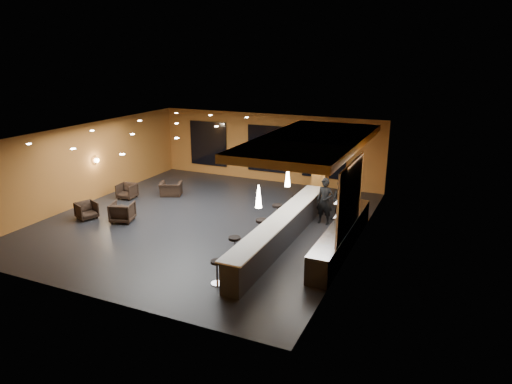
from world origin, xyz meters
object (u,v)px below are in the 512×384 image
at_px(bar_stool_4, 296,202).
at_px(column, 321,167).
at_px(staff_b, 341,201).
at_px(armchair_a, 87,210).
at_px(armchair_c, 127,191).
at_px(bar_stool_0, 217,269).
at_px(pendant_0, 259,197).
at_px(bar_stool_3, 277,212).
at_px(pendant_2, 310,161).
at_px(staff_c, 347,203).
at_px(bar_stool_1, 235,246).
at_px(bar_stool_2, 262,228).
at_px(pendant_1, 288,177).
at_px(staff_a, 325,201).
at_px(armchair_d, 171,189).
at_px(prep_counter, 342,237).
at_px(bar_counter, 282,231).
at_px(armchair_b, 122,212).

bearing_deg(bar_stool_4, column, 60.92).
distance_m(staff_b, bar_stool_4, 2.05).
xyz_separation_m(armchair_a, armchair_c, (-0.24, 2.80, 0.01)).
bearing_deg(bar_stool_0, pendant_0, 64.54).
bearing_deg(bar_stool_3, column, 73.13).
bearing_deg(pendant_0, column, 90.00).
bearing_deg(armchair_a, column, -33.79).
relative_size(pendant_0, pendant_2, 1.00).
bearing_deg(bar_stool_4, pendant_0, -82.93).
distance_m(staff_b, armchair_a, 10.25).
relative_size(staff_c, bar_stool_1, 1.90).
xyz_separation_m(armchair_a, bar_stool_2, (7.42, 0.68, 0.21)).
distance_m(staff_b, armchair_c, 9.79).
bearing_deg(bar_stool_3, bar_stool_0, -87.99).
bearing_deg(pendant_0, bar_stool_0, -115.46).
xyz_separation_m(staff_c, bar_stool_2, (-2.26, -3.25, -0.22)).
bearing_deg(bar_stool_0, bar_stool_3, 92.01).
bearing_deg(staff_c, staff_b, -179.31).
bearing_deg(bar_stool_3, armchair_a, -160.76).
bearing_deg(pendant_1, bar_stool_1, -111.70).
relative_size(staff_a, bar_stool_1, 2.27).
height_order(staff_c, bar_stool_0, staff_c).
distance_m(staff_a, armchair_d, 7.64).
xyz_separation_m(prep_counter, bar_stool_0, (-2.68, -3.93, 0.05)).
bearing_deg(pendant_0, bar_stool_3, 102.93).
relative_size(bar_counter, armchair_c, 10.36).
relative_size(armchair_a, armchair_c, 0.98).
bearing_deg(pendant_2, bar_stool_4, 149.37).
bearing_deg(bar_stool_4, staff_a, -28.70).
bearing_deg(bar_stool_2, bar_stool_1, -96.71).
relative_size(column, armchair_d, 3.55).
relative_size(armchair_a, bar_stool_0, 1.01).
bearing_deg(armchair_c, bar_stool_0, -40.95).
xyz_separation_m(armchair_b, bar_stool_2, (5.88, 0.35, 0.16)).
distance_m(prep_counter, armchair_d, 9.21).
bearing_deg(column, bar_stool_2, -98.70).
bearing_deg(pendant_2, pendant_0, -90.00).
distance_m(column, staff_a, 2.31).
relative_size(staff_a, armchair_a, 2.44).
distance_m(prep_counter, staff_a, 2.47).
relative_size(pendant_0, armchair_d, 0.71).
bearing_deg(staff_c, armchair_b, -163.34).
xyz_separation_m(pendant_2, bar_stool_0, (-0.68, -6.43, -1.87)).
relative_size(staff_a, staff_c, 1.19).
distance_m(staff_a, armchair_a, 9.57).
bearing_deg(pendant_1, bar_counter, -90.00).
bearing_deg(bar_counter, armchair_d, 154.66).
xyz_separation_m(staff_a, armchair_a, (-8.93, -3.38, -0.58)).
bearing_deg(bar_stool_1, staff_c, 63.63).
height_order(pendant_0, armchair_a, pendant_0).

